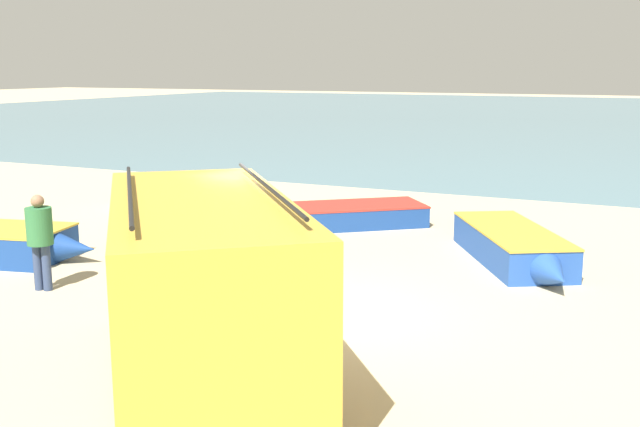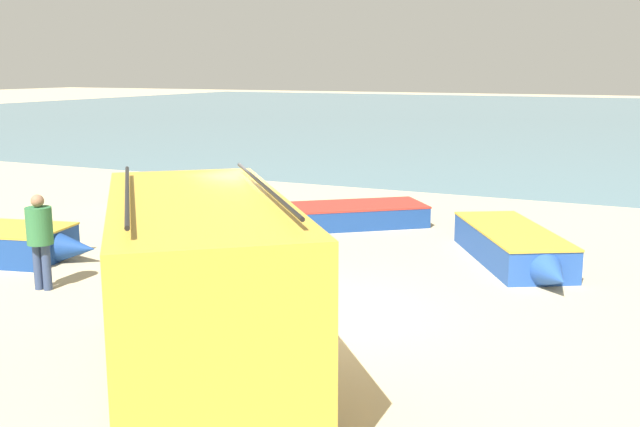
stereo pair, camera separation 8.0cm
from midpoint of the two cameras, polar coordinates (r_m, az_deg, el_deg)
ground_plane at (r=11.71m, az=-0.98°, el=-7.86°), size 200.00×200.00×0.00m
sea_water at (r=62.25m, az=20.70°, el=6.89°), size 120.00×80.00×0.01m
parked_van at (r=9.14m, az=-9.20°, el=-5.20°), size 4.79×5.21×2.43m
fishing_rowboat_0 at (r=18.23m, az=1.97°, el=-0.12°), size 3.92×3.45×0.52m
fishing_rowboat_3 at (r=15.24m, az=14.41°, el=-2.45°), size 3.08×4.33×0.65m
fishing_rowboat_4 at (r=20.16m, az=-11.01°, el=0.98°), size 4.99×3.22×0.67m
fisherman_3 at (r=13.69m, az=-20.73°, el=-1.44°), size 0.44×0.44×1.68m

